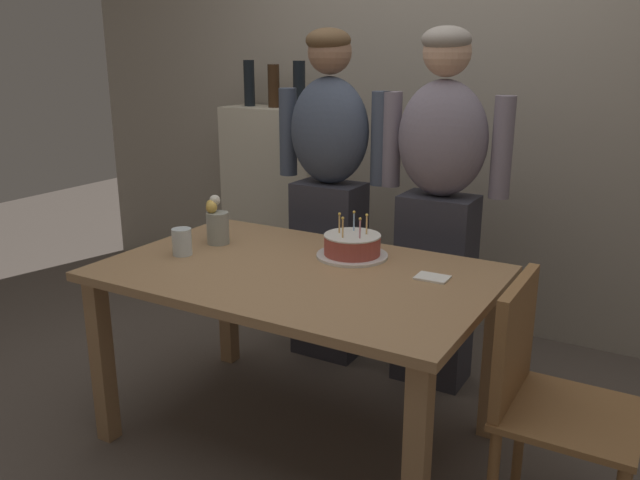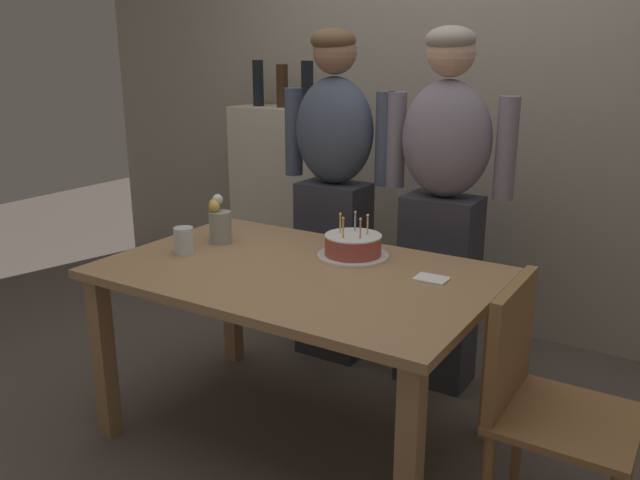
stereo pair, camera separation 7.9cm
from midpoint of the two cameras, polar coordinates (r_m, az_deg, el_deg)
ground_plane at (r=2.87m, az=-1.06°, el=-16.67°), size 10.00×10.00×0.00m
back_wall at (r=3.81m, az=11.94°, el=12.07°), size 5.20×0.10×2.60m
dining_table at (r=2.57m, az=-1.13°, el=-4.59°), size 1.50×0.96×0.74m
birthday_cake at (r=2.67m, az=3.75°, el=-0.59°), size 0.30×0.30×0.18m
water_glass_near at (r=2.76m, az=-11.03°, el=-0.05°), size 0.08×0.08×0.11m
napkin_stack at (r=2.46m, az=10.64°, el=-3.36°), size 0.12×0.09×0.01m
flower_vase at (r=2.89m, az=-8.01°, el=1.50°), size 0.10×0.10×0.21m
person_man_bearded at (r=3.27m, az=1.93°, el=4.20°), size 0.61×0.27×1.66m
person_woman_cardigan at (r=3.03m, az=11.44°, el=2.90°), size 0.61×0.27×1.66m
dining_chair at (r=2.23m, az=19.52°, el=-12.69°), size 0.42×0.42×0.87m
shelf_cabinet at (r=4.17m, az=-2.62°, el=3.33°), size 0.64×0.30×1.50m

